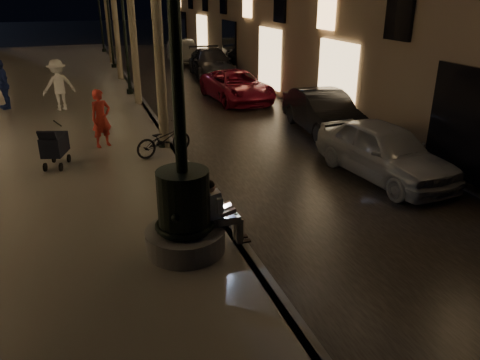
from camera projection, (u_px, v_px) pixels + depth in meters
name	position (u px, v px, depth m)	size (l,w,h in m)	color
ground	(141.00, 102.00, 20.07)	(120.00, 120.00, 0.00)	black
cobble_lane	(208.00, 97.00, 20.98)	(6.00, 45.00, 0.02)	black
promenade	(40.00, 107.00, 18.82)	(8.00, 45.00, 0.20)	slate
curb_strip	(140.00, 100.00, 20.04)	(0.25, 45.00, 0.20)	#59595B
fountain_lamppost	(183.00, 198.00, 7.94)	(1.40, 1.40, 5.21)	#59595B
seated_man_laptop	(218.00, 210.00, 8.25)	(0.90, 0.31, 1.28)	tan
lamp_curb_a	(156.00, 40.00, 12.64)	(0.36, 0.36, 4.81)	black
lamp_curb_b	(124.00, 22.00, 19.63)	(0.36, 0.36, 4.81)	black
lamp_curb_c	(109.00, 13.00, 26.63)	(0.36, 0.36, 4.81)	black
lamp_curb_d	(100.00, 8.00, 33.63)	(0.36, 0.36, 4.81)	black
stroller	(54.00, 145.00, 11.98)	(0.72, 1.18, 1.20)	black
car_front	(384.00, 151.00, 11.83)	(1.68, 4.17, 1.42)	#A5A8AC
car_second	(323.00, 112.00, 15.63)	(1.48, 4.23, 1.40)	black
car_third	(237.00, 86.00, 20.11)	(2.12, 4.59, 1.28)	maroon
car_rear	(211.00, 63.00, 25.71)	(2.07, 5.08, 1.48)	#2A292E
car_fifth	(182.00, 51.00, 30.78)	(1.52, 4.36, 1.44)	gray
pedestrian_red	(101.00, 118.00, 13.51)	(0.61, 0.40, 1.68)	red
pedestrian_white	(58.00, 85.00, 17.65)	(1.22, 0.70, 1.90)	silver
pedestrian_blue	(3.00, 84.00, 17.87)	(1.09, 0.45, 1.86)	navy
bicycle	(164.00, 140.00, 12.94)	(0.58, 1.67, 0.88)	black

